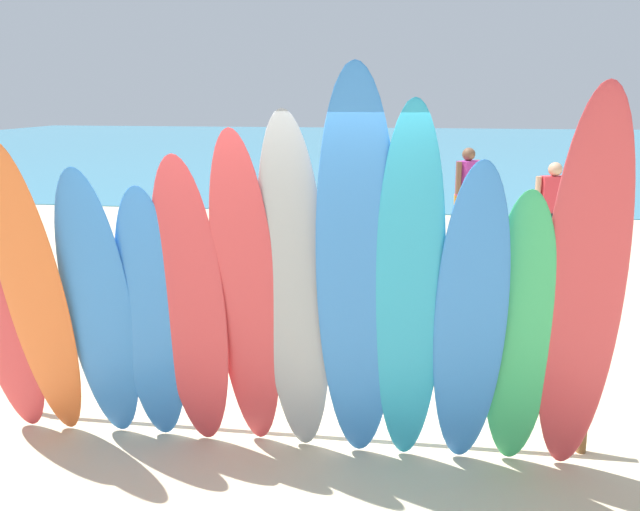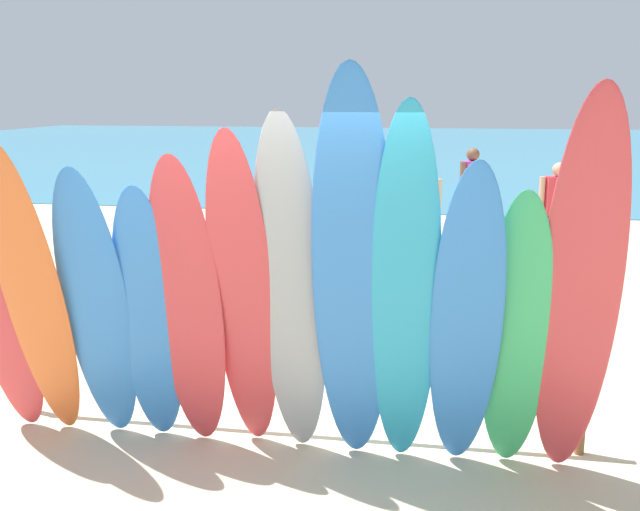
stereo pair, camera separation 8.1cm
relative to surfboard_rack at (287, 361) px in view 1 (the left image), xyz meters
The scene contains 21 objects.
ground 14.01m from the surfboard_rack, 90.00° to the left, with size 60.00×60.00×0.00m, color beige.
ocean_water 30.60m from the surfboard_rack, 90.00° to the left, with size 60.00×40.00×0.02m, color teal.
surfboard_rack is the anchor object (origin of this frame).
surfboard_red_0 2.16m from the surfboard_rack, 166.50° to the right, with size 0.50×0.08×2.21m, color #D13D42.
surfboard_orange_1 1.90m from the surfboard_rack, 161.86° to the right, with size 0.47×0.06×2.41m, color orange.
surfboard_blue_2 1.46m from the surfboard_rack, 160.39° to the right, with size 0.51×0.08×2.19m, color #337AD1.
surfboard_blue_3 1.09m from the surfboard_rack, 156.26° to the right, with size 0.48×0.08×2.04m, color #337AD1.
surfboard_red_4 0.91m from the surfboard_rack, 144.60° to the right, with size 0.52×0.06×2.26m, color #D13D42.
surfboard_red_5 0.79m from the surfboard_rack, 114.09° to the right, with size 0.46×0.06×2.46m, color #D13D42.
surfboard_grey_6 0.84m from the surfboard_rack, 71.67° to the right, with size 0.49×0.06×2.57m, color #999EA3.
surfboard_blue_7 1.16m from the surfboard_rack, 43.73° to the right, with size 0.55×0.07×2.87m, color #337AD1.
surfboard_teal_8 1.30m from the surfboard_rack, 30.50° to the right, with size 0.46×0.07×2.66m, color #289EC6.
surfboard_blue_9 1.53m from the surfboard_rack, 20.69° to the right, with size 0.47×0.08×2.30m, color #337AD1.
surfboard_green_10 1.78m from the surfboard_rack, 13.24° to the right, with size 0.46×0.07×2.08m, color #38B266.
surfboard_red_11 2.23m from the surfboard_rack, 12.49° to the right, with size 0.52×0.08×2.73m, color #D13D42.
beachgoer_by_water 5.24m from the surfboard_rack, 80.64° to the left, with size 0.60×0.32×1.65m.
beachgoer_photographing 8.61m from the surfboard_rack, 65.93° to the left, with size 0.41×0.53×1.56m.
beachgoer_strolling 7.95m from the surfboard_rack, 77.87° to the left, with size 0.44×0.52×1.68m.
beachgoer_midbeach 6.99m from the surfboard_rack, 65.29° to the left, with size 0.58×0.30×1.57m.
beachgoer_near_rack 7.41m from the surfboard_rack, 85.63° to the left, with size 0.63×0.27×1.67m.
beach_chair_red 4.52m from the surfboard_rack, 136.63° to the left, with size 0.65×0.75×0.84m.
Camera 1 is at (1.07, -5.12, 2.61)m, focal length 40.23 mm.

